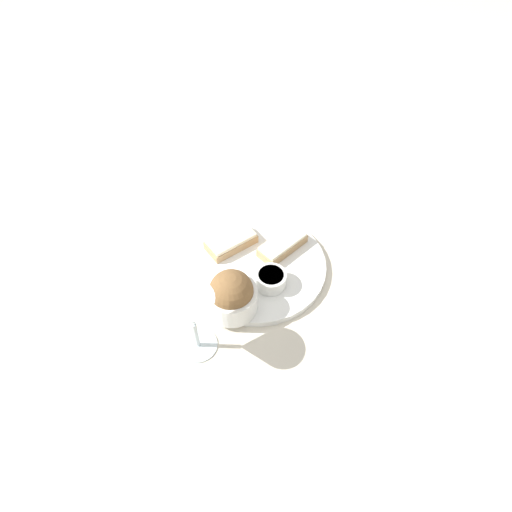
% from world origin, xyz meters
% --- Properties ---
extents(ground_plane, '(4.00, 4.00, 0.00)m').
position_xyz_m(ground_plane, '(0.00, 0.00, 0.00)').
color(ground_plane, beige).
extents(dinner_plate, '(0.28, 0.28, 0.01)m').
position_xyz_m(dinner_plate, '(0.00, 0.00, 0.01)').
color(dinner_plate, white).
rests_on(dinner_plate, ground_plane).
extents(salad_bowl, '(0.09, 0.09, 0.09)m').
position_xyz_m(salad_bowl, '(0.11, -0.01, 0.05)').
color(salad_bowl, white).
rests_on(salad_bowl, dinner_plate).
extents(sauce_ramekin, '(0.06, 0.06, 0.03)m').
position_xyz_m(sauce_ramekin, '(0.04, 0.04, 0.03)').
color(sauce_ramekin, white).
rests_on(sauce_ramekin, dinner_plate).
extents(cheese_toast_near, '(0.11, 0.10, 0.03)m').
position_xyz_m(cheese_toast_near, '(-0.03, -0.06, 0.03)').
color(cheese_toast_near, tan).
rests_on(cheese_toast_near, dinner_plate).
extents(cheese_toast_far, '(0.12, 0.09, 0.03)m').
position_xyz_m(cheese_toast_far, '(-0.05, 0.04, 0.03)').
color(cheese_toast_far, tan).
rests_on(cheese_toast_far, dinner_plate).
extents(wine_glass, '(0.08, 0.08, 0.14)m').
position_xyz_m(wine_glass, '(0.20, -0.04, 0.10)').
color(wine_glass, silver).
rests_on(wine_glass, ground_plane).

